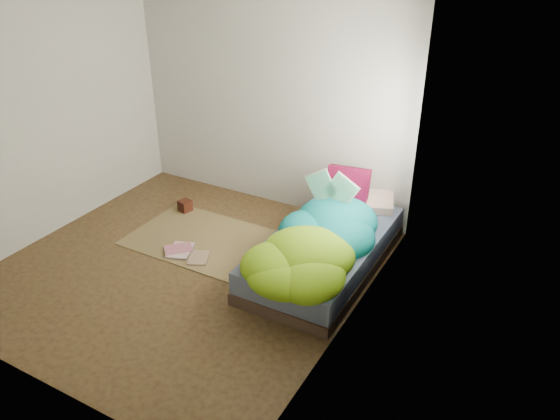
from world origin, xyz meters
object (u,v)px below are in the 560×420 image
at_px(open_book, 331,179).
at_px(floor_book_a, 170,250).
at_px(pillow_magenta, 348,188).
at_px(bed, 324,252).
at_px(floor_book_b, 177,244).
at_px(wooden_box, 185,206).

height_order(open_book, floor_book_a, open_book).
distance_m(pillow_magenta, open_book, 0.47).
relative_size(bed, open_book, 4.27).
bearing_deg(bed, floor_book_b, -164.82).
xyz_separation_m(open_book, wooden_box, (-1.86, -0.06, -0.74)).
distance_m(bed, floor_book_a, 1.64).
height_order(bed, open_book, open_book).
distance_m(wooden_box, floor_book_b, 0.80).
height_order(pillow_magenta, floor_book_b, pillow_magenta).
distance_m(open_book, floor_book_a, 1.86).
height_order(bed, pillow_magenta, pillow_magenta).
height_order(pillow_magenta, floor_book_a, pillow_magenta).
relative_size(pillow_magenta, open_book, 0.96).
xyz_separation_m(bed, floor_book_b, (-1.55, -0.42, -0.14)).
xyz_separation_m(pillow_magenta, floor_book_a, (-1.47, -1.26, -0.54)).
relative_size(bed, pillow_magenta, 4.43).
height_order(wooden_box, floor_book_b, wooden_box).
xyz_separation_m(bed, open_book, (-0.10, 0.32, 0.65)).
height_order(pillow_magenta, open_book, open_book).
bearing_deg(floor_book_a, bed, 0.20).
bearing_deg(wooden_box, open_book, 1.85).
bearing_deg(floor_book_b, wooden_box, 163.74).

